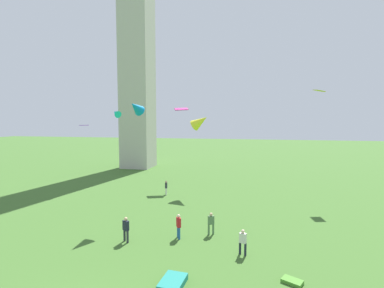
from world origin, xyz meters
The scene contains 13 objects.
person_0 centered at (-2.35, 20.96, 0.90)m, with size 0.32×0.49×1.59m.
person_1 centered at (2.05, 9.86, 0.98)m, with size 0.44×0.52×1.73m.
person_2 centered at (-1.35, 8.51, 0.98)m, with size 0.52×0.46×1.74m.
person_3 centered at (4.20, 10.97, 0.93)m, with size 0.49×0.44×1.63m.
person_4 centered at (6.58, 8.29, 0.91)m, with size 0.48×0.38×1.62m.
kite_flying_0 centered at (-2.03, 26.73, 9.86)m, with size 2.02×1.71×0.45m.
kite_flying_1 centered at (-2.89, 14.09, 9.51)m, with size 1.30×1.83×1.48m.
kite_flying_2 centered at (-13.19, 22.07, 7.79)m, with size 0.98×0.73×0.07m.
kite_flying_3 centered at (-13.53, 31.13, 9.52)m, with size 2.10×2.00×1.53m.
kite_flying_4 centered at (14.08, 24.21, 11.60)m, with size 1.10×1.47×0.40m.
kite_flying_5 centered at (1.05, 23.63, 8.25)m, with size 2.61×1.92×2.16m.
kite_bundle_0 centered at (3.23, 4.21, 0.17)m, with size 1.61×1.13×0.33m, color #1E7E73.
kite_bundle_1 centered at (9.19, 5.72, 0.09)m, with size 1.00×0.62×0.19m, color #468429.
Camera 1 is at (7.04, -8.83, 8.33)m, focal length 26.23 mm.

